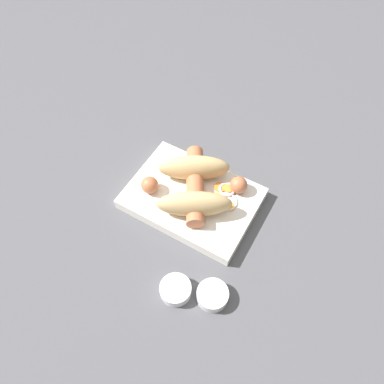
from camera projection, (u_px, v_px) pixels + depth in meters
The scene contains 7 objects.
ground_plane at pixel (192, 202), 0.77m from camera, with size 3.00×3.00×0.00m, color #4C4C51.
food_tray at pixel (192, 198), 0.76m from camera, with size 0.25×0.18×0.03m.
bread_roll at pixel (194, 185), 0.73m from camera, with size 0.19×0.18×0.06m.
sausage at pixel (194, 185), 0.74m from camera, with size 0.19×0.17×0.04m.
pickled_veggies at pixel (226, 195), 0.75m from camera, with size 0.07×0.07×0.01m.
condiment_cup_near at pixel (176, 290), 0.66m from camera, with size 0.06×0.06×0.02m.
condiment_cup_far at pixel (212, 295), 0.65m from camera, with size 0.06×0.06×0.02m.
Camera 1 is at (0.21, -0.36, 0.65)m, focal length 35.00 mm.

